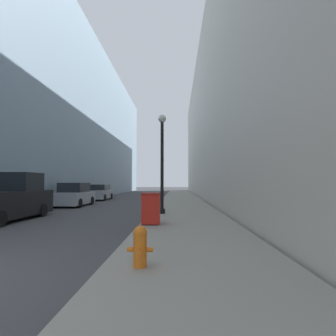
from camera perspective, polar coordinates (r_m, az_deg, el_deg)
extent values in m
cube|color=gray|center=(21.89, 3.25, -7.59)|extent=(3.87, 60.00, 0.14)
cube|color=#849EB2|center=(34.43, -25.03, 9.99)|extent=(12.00, 60.00, 18.85)
cube|color=beige|center=(31.79, 17.73, 9.75)|extent=(12.00, 60.00, 17.58)
cylinder|color=orange|center=(5.28, -6.09, -17.53)|extent=(0.26, 0.26, 0.59)
sphere|color=orange|center=(5.21, -6.07, -13.87)|extent=(0.27, 0.27, 0.27)
cylinder|color=orange|center=(5.20, -6.06, -12.99)|extent=(0.07, 0.07, 0.06)
cylinder|color=orange|center=(5.10, -6.40, -17.73)|extent=(0.11, 0.12, 0.11)
cylinder|color=orange|center=(5.31, -8.19, -17.13)|extent=(0.12, 0.09, 0.09)
cylinder|color=orange|center=(5.26, -3.96, -17.29)|extent=(0.12, 0.09, 0.09)
cube|color=red|center=(10.30, -3.72, -8.93)|extent=(0.68, 0.60, 1.09)
cube|color=maroon|center=(10.25, -3.71, -5.67)|extent=(0.70, 0.62, 0.08)
cylinder|color=black|center=(10.64, -5.17, -11.44)|extent=(0.05, 0.16, 0.16)
cylinder|color=black|center=(10.59, -2.00, -11.49)|extent=(0.05, 0.16, 0.16)
cylinder|color=black|center=(13.79, -1.31, -9.38)|extent=(0.32, 0.32, 0.25)
cylinder|color=black|center=(13.73, -1.30, 0.17)|extent=(0.17, 0.17, 4.83)
sphere|color=silver|center=(14.12, -1.29, 10.70)|extent=(0.42, 0.42, 0.42)
cube|color=black|center=(14.13, -31.92, -6.70)|extent=(1.90, 5.26, 1.17)
cube|color=black|center=(14.87, -29.82, -2.59)|extent=(1.75, 1.68, 0.89)
cylinder|color=black|center=(16.01, -31.32, -7.84)|extent=(0.24, 0.64, 0.64)
cylinder|color=black|center=(15.12, -25.67, -8.29)|extent=(0.24, 0.64, 0.64)
cube|color=#A3A8B2|center=(20.90, -19.76, -6.15)|extent=(1.90, 4.22, 0.88)
cube|color=#1E2328|center=(20.87, -19.72, -4.00)|extent=(1.67, 2.19, 0.70)
cylinder|color=black|center=(22.42, -20.66, -6.64)|extent=(0.24, 0.64, 0.64)
cylinder|color=black|center=(21.81, -16.38, -6.82)|extent=(0.24, 0.64, 0.64)
cylinder|color=black|center=(20.11, -23.46, -7.00)|extent=(0.24, 0.64, 0.64)
cylinder|color=black|center=(19.43, -18.76, -7.24)|extent=(0.24, 0.64, 0.64)
cube|color=#A3A8B2|center=(27.56, -14.67, -5.53)|extent=(1.80, 4.25, 0.83)
cube|color=#1E2328|center=(27.54, -14.65, -4.08)|extent=(1.59, 2.21, 0.56)
cylinder|color=black|center=(29.03, -15.53, -5.90)|extent=(0.24, 0.64, 0.64)
cylinder|color=black|center=(28.57, -12.34, -5.99)|extent=(0.24, 0.64, 0.64)
cylinder|color=black|center=(26.61, -17.19, -6.13)|extent=(0.24, 0.64, 0.64)
cylinder|color=black|center=(26.12, -13.73, -6.24)|extent=(0.24, 0.64, 0.64)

